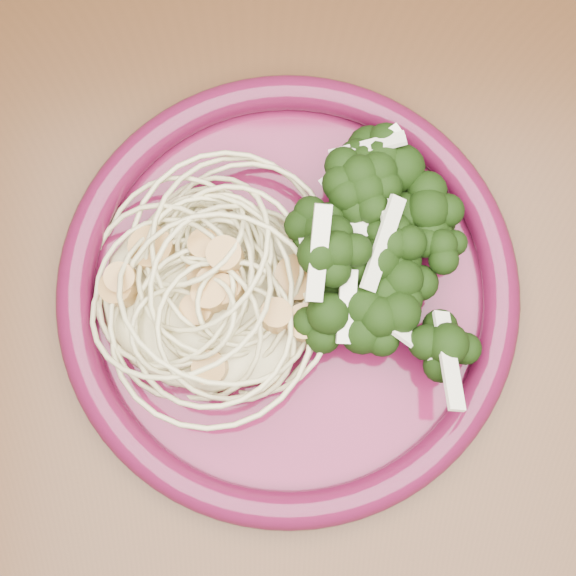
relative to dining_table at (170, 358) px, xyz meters
The scene contains 6 objects.
dining_table is the anchor object (origin of this frame).
dinner_plate 0.15m from the dining_table, 17.54° to the left, with size 0.31×0.31×0.03m.
spaghetti_pile 0.13m from the dining_table, 32.05° to the left, with size 0.15×0.13×0.03m, color #C5BD87.
scallop_cluster 0.17m from the dining_table, 32.05° to the left, with size 0.14×0.14×0.05m, color #C38E46, non-canonical shape.
broccoli_pile 0.20m from the dining_table, 11.62° to the left, with size 0.09×0.16×0.05m, color black.
onion_garnish 0.23m from the dining_table, 11.62° to the left, with size 0.07×0.10×0.05m, color beige, non-canonical shape.
Camera 1 is at (0.09, -0.08, 1.27)m, focal length 50.00 mm.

